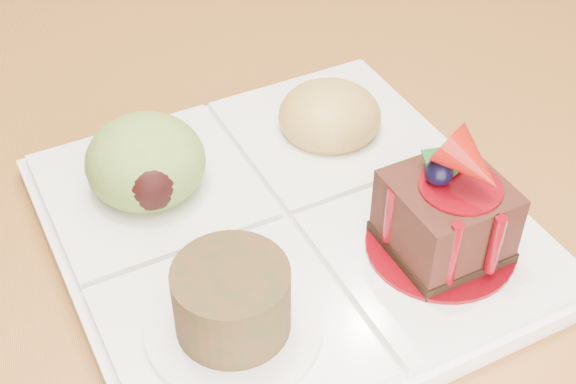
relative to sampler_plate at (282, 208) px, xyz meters
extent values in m
plane|color=brown|center=(0.19, 0.75, -0.77)|extent=(6.00, 6.00, 0.00)
cylinder|color=black|center=(-0.26, 1.12, -0.56)|extent=(0.04, 0.04, 0.42)
cylinder|color=black|center=(0.56, 0.93, -0.57)|extent=(0.03, 0.03, 0.39)
cube|color=white|center=(0.00, 0.00, -0.01)|extent=(0.30, 0.30, 0.01)
cube|color=white|center=(0.08, -0.05, -0.01)|extent=(0.14, 0.14, 0.01)
cube|color=white|center=(-0.05, -0.08, -0.01)|extent=(0.14, 0.14, 0.01)
cube|color=white|center=(-0.07, 0.05, -0.01)|extent=(0.14, 0.14, 0.01)
cube|color=white|center=(0.05, 0.07, -0.01)|extent=(0.14, 0.14, 0.01)
cylinder|color=#5E030A|center=(0.08, -0.05, 0.00)|extent=(0.08, 0.08, 0.00)
cube|color=black|center=(0.08, -0.05, 0.00)|extent=(0.07, 0.07, 0.01)
cube|color=#37160F|center=(0.08, -0.05, 0.02)|extent=(0.07, 0.07, 0.04)
cylinder|color=#5E030A|center=(0.08, -0.05, 0.04)|extent=(0.04, 0.04, 0.00)
sphere|color=black|center=(0.07, -0.05, 0.05)|extent=(0.01, 0.01, 0.01)
cone|color=maroon|center=(0.08, -0.06, 0.06)|extent=(0.05, 0.05, 0.04)
cube|color=#134E17|center=(0.08, -0.04, 0.05)|extent=(0.02, 0.02, 0.01)
cube|color=#134E17|center=(0.07, -0.04, 0.05)|extent=(0.01, 0.02, 0.01)
cylinder|color=#5E030A|center=(0.07, -0.08, 0.02)|extent=(0.01, 0.01, 0.04)
cylinder|color=#5E030A|center=(0.09, -0.08, 0.02)|extent=(0.01, 0.01, 0.04)
cylinder|color=#5E030A|center=(0.05, -0.05, 0.02)|extent=(0.01, 0.01, 0.04)
cylinder|color=white|center=(-0.05, -0.08, 0.00)|extent=(0.09, 0.09, 0.00)
cylinder|color=#512717|center=(-0.05, -0.08, 0.02)|extent=(0.06, 0.06, 0.04)
cylinder|color=#4C2810|center=(-0.05, -0.08, 0.03)|extent=(0.05, 0.05, 0.00)
ellipsoid|color=olive|center=(-0.07, 0.05, 0.01)|extent=(0.07, 0.07, 0.05)
ellipsoid|color=black|center=(-0.07, 0.02, 0.02)|extent=(0.04, 0.03, 0.03)
ellipsoid|color=#B69441|center=(0.05, 0.07, 0.01)|extent=(0.07, 0.07, 0.04)
cube|color=orange|center=(0.07, 0.07, 0.01)|extent=(0.02, 0.02, 0.02)
cube|color=#406F18|center=(0.06, 0.09, 0.01)|extent=(0.02, 0.02, 0.02)
cube|color=orange|center=(0.04, 0.08, 0.01)|extent=(0.02, 0.02, 0.01)
cube|color=#406F18|center=(0.04, 0.07, 0.01)|extent=(0.02, 0.02, 0.01)
cube|color=orange|center=(0.05, 0.06, 0.01)|extent=(0.02, 0.02, 0.02)
cube|color=#406F18|center=(0.06, 0.06, 0.01)|extent=(0.02, 0.02, 0.01)
camera|label=1|loc=(-0.09, -0.33, 0.32)|focal=50.00mm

